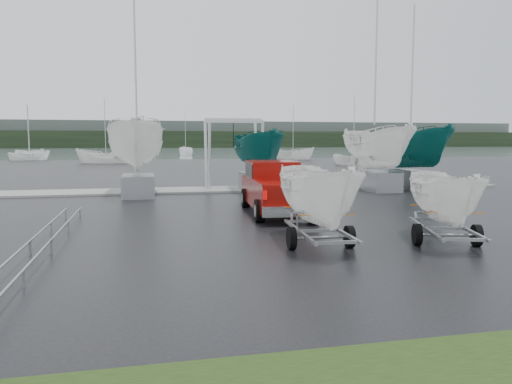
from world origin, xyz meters
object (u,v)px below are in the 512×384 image
object	(u,v)px
pickup_truck	(275,186)
trailer_hitched	(320,143)
trailer_parked	(448,153)
boat_hoist	(233,144)

from	to	relation	value
pickup_truck	trailer_hitched	world-z (taller)	trailer_hitched
trailer_parked	boat_hoist	bearing A→B (deg)	117.99
pickup_truck	trailer_parked	xyz separation A→B (m)	(3.06, -6.99, 1.48)
pickup_truck	trailer_parked	world-z (taller)	trailer_parked
boat_hoist	pickup_truck	bearing A→B (deg)	-89.63
trailer_hitched	trailer_parked	distance (m)	3.59
pickup_truck	boat_hoist	size ratio (longest dim) A/B	1.52
pickup_truck	boat_hoist	world-z (taller)	boat_hoist
boat_hoist	trailer_parked	bearing A→B (deg)	-79.04
trailer_parked	boat_hoist	size ratio (longest dim) A/B	1.13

